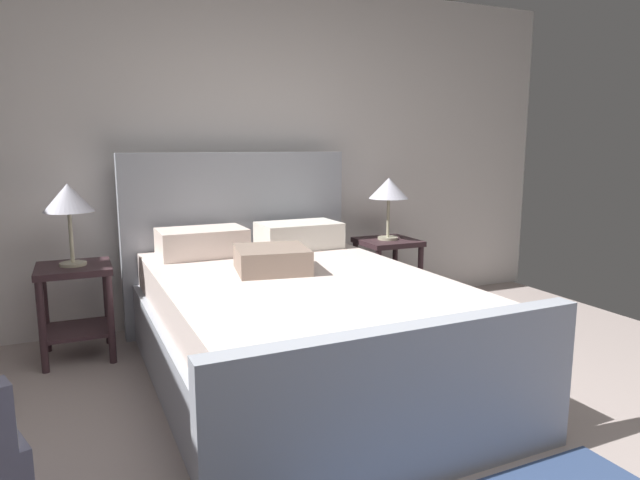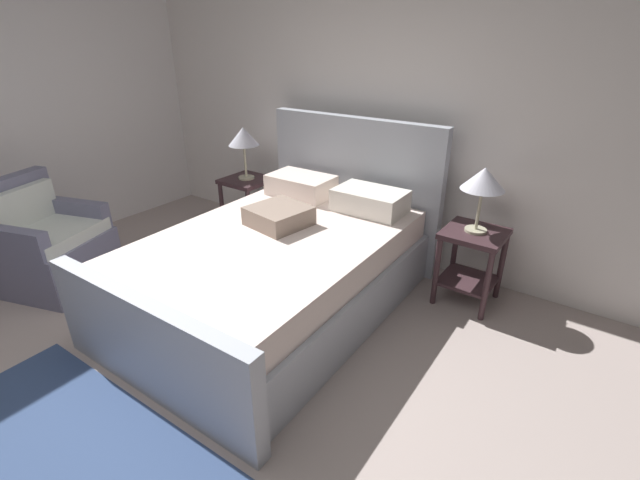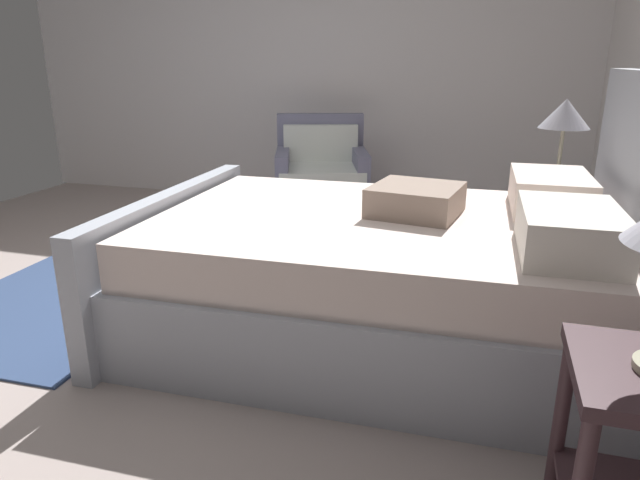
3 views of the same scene
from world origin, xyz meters
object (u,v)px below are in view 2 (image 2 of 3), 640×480
(nightstand_left, at_px, (248,197))
(table_lamp_left, at_px, (244,138))
(nightstand_right, at_px, (471,255))
(armchair, at_px, (47,246))
(bed, at_px, (282,263))
(table_lamp_right, at_px, (484,181))

(nightstand_left, distance_m, table_lamp_left, 0.60)
(nightstand_right, distance_m, armchair, 3.42)
(nightstand_left, bearing_deg, table_lamp_left, 123.69)
(bed, bearing_deg, table_lamp_right, 37.14)
(nightstand_left, xyz_separation_m, armchair, (-0.63, -1.71, -0.06))
(table_lamp_left, bearing_deg, armchair, -110.26)
(nightstand_right, height_order, table_lamp_left, table_lamp_left)
(nightstand_left, bearing_deg, bed, -35.63)
(armchair, bearing_deg, bed, 26.60)
(table_lamp_right, height_order, armchair, table_lamp_right)
(nightstand_left, xyz_separation_m, table_lamp_left, (-0.00, 0.00, 0.60))
(nightstand_right, bearing_deg, armchair, -148.97)
(bed, relative_size, nightstand_right, 3.96)
(table_lamp_left, distance_m, armchair, 1.94)
(table_lamp_right, bearing_deg, table_lamp_left, -178.75)
(table_lamp_right, height_order, table_lamp_left, table_lamp_left)
(nightstand_right, distance_m, table_lamp_right, 0.59)
(table_lamp_right, relative_size, table_lamp_left, 0.96)
(bed, xyz_separation_m, nightstand_right, (1.15, 0.87, 0.05))
(nightstand_right, relative_size, table_lamp_left, 1.18)
(table_lamp_left, bearing_deg, nightstand_right, 1.25)
(nightstand_right, distance_m, nightstand_left, 2.30)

